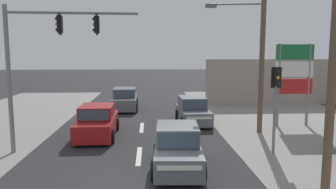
{
  "coord_description": "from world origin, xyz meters",
  "views": [
    {
      "loc": [
        0.44,
        -9.78,
        4.14
      ],
      "look_at": [
        1.23,
        4.0,
        2.35
      ],
      "focal_mm": 35.0,
      "sensor_mm": 36.0,
      "label": 1
    }
  ],
  "objects_px": {
    "sedan_oncoming_near": "(97,122)",
    "hatchback_receding_far": "(177,149)",
    "hatchback_kerbside_parked": "(193,111)",
    "shopping_plaza_sign": "(294,73)",
    "utility_pole_midground_right": "(260,37)",
    "traffic_signal_mast": "(41,52)",
    "pedestal_signal_right_kerb": "(276,95)",
    "sedan_crossing_left": "(125,100)"
  },
  "relations": [
    {
      "from": "utility_pole_midground_right",
      "to": "pedestal_signal_right_kerb",
      "type": "relative_size",
      "value": 2.54
    },
    {
      "from": "traffic_signal_mast",
      "to": "hatchback_receding_far",
      "type": "bearing_deg",
      "value": -22.25
    },
    {
      "from": "sedan_crossing_left",
      "to": "sedan_oncoming_near",
      "type": "bearing_deg",
      "value": -95.72
    },
    {
      "from": "shopping_plaza_sign",
      "to": "sedan_oncoming_near",
      "type": "height_order",
      "value": "shopping_plaza_sign"
    },
    {
      "from": "shopping_plaza_sign",
      "to": "utility_pole_midground_right",
      "type": "bearing_deg",
      "value": -150.67
    },
    {
      "from": "traffic_signal_mast",
      "to": "hatchback_kerbside_parked",
      "type": "xyz_separation_m",
      "value": [
        6.88,
        5.26,
        -3.44
      ]
    },
    {
      "from": "shopping_plaza_sign",
      "to": "hatchback_receding_far",
      "type": "bearing_deg",
      "value": -137.78
    },
    {
      "from": "traffic_signal_mast",
      "to": "pedestal_signal_right_kerb",
      "type": "height_order",
      "value": "traffic_signal_mast"
    },
    {
      "from": "utility_pole_midground_right",
      "to": "hatchback_receding_far",
      "type": "height_order",
      "value": "utility_pole_midground_right"
    },
    {
      "from": "utility_pole_midground_right",
      "to": "shopping_plaza_sign",
      "type": "bearing_deg",
      "value": 29.33
    },
    {
      "from": "traffic_signal_mast",
      "to": "hatchback_receding_far",
      "type": "distance_m",
      "value": 6.71
    },
    {
      "from": "pedestal_signal_right_kerb",
      "to": "sedan_oncoming_near",
      "type": "bearing_deg",
      "value": 156.78
    },
    {
      "from": "utility_pole_midground_right",
      "to": "hatchback_receding_far",
      "type": "relative_size",
      "value": 2.44
    },
    {
      "from": "pedestal_signal_right_kerb",
      "to": "sedan_crossing_left",
      "type": "xyz_separation_m",
      "value": [
        -6.86,
        11.0,
        -1.71
      ]
    },
    {
      "from": "shopping_plaza_sign",
      "to": "hatchback_receding_far",
      "type": "relative_size",
      "value": 1.24
    },
    {
      "from": "pedestal_signal_right_kerb",
      "to": "shopping_plaza_sign",
      "type": "distance_m",
      "value": 5.82
    },
    {
      "from": "pedestal_signal_right_kerb",
      "to": "utility_pole_midground_right",
      "type": "bearing_deg",
      "value": 82.28
    },
    {
      "from": "pedestal_signal_right_kerb",
      "to": "hatchback_kerbside_parked",
      "type": "bearing_deg",
      "value": 112.62
    },
    {
      "from": "shopping_plaza_sign",
      "to": "hatchback_receding_far",
      "type": "height_order",
      "value": "shopping_plaza_sign"
    },
    {
      "from": "traffic_signal_mast",
      "to": "hatchback_kerbside_parked",
      "type": "relative_size",
      "value": 1.62
    },
    {
      "from": "hatchback_kerbside_parked",
      "to": "sedan_crossing_left",
      "type": "distance_m",
      "value": 6.59
    },
    {
      "from": "shopping_plaza_sign",
      "to": "pedestal_signal_right_kerb",
      "type": "bearing_deg",
      "value": -120.77
    },
    {
      "from": "utility_pole_midground_right",
      "to": "sedan_crossing_left",
      "type": "bearing_deg",
      "value": 134.76
    },
    {
      "from": "hatchback_kerbside_parked",
      "to": "sedan_crossing_left",
      "type": "xyz_separation_m",
      "value": [
        -4.35,
        4.95,
        0.0
      ]
    },
    {
      "from": "pedestal_signal_right_kerb",
      "to": "hatchback_kerbside_parked",
      "type": "distance_m",
      "value": 6.77
    },
    {
      "from": "hatchback_kerbside_parked",
      "to": "sedan_crossing_left",
      "type": "relative_size",
      "value": 0.86
    },
    {
      "from": "hatchback_receding_far",
      "to": "hatchback_kerbside_parked",
      "type": "xyz_separation_m",
      "value": [
        1.55,
        7.44,
        0.0
      ]
    },
    {
      "from": "pedestal_signal_right_kerb",
      "to": "sedan_oncoming_near",
      "type": "height_order",
      "value": "pedestal_signal_right_kerb"
    },
    {
      "from": "utility_pole_midground_right",
      "to": "sedan_crossing_left",
      "type": "height_order",
      "value": "utility_pole_midground_right"
    },
    {
      "from": "utility_pole_midground_right",
      "to": "sedan_crossing_left",
      "type": "relative_size",
      "value": 2.11
    },
    {
      "from": "sedan_crossing_left",
      "to": "traffic_signal_mast",
      "type": "bearing_deg",
      "value": -103.93
    },
    {
      "from": "pedestal_signal_right_kerb",
      "to": "hatchback_receding_far",
      "type": "distance_m",
      "value": 4.63
    },
    {
      "from": "traffic_signal_mast",
      "to": "sedan_crossing_left",
      "type": "relative_size",
      "value": 1.4
    },
    {
      "from": "pedestal_signal_right_kerb",
      "to": "shopping_plaza_sign",
      "type": "bearing_deg",
      "value": 59.23
    },
    {
      "from": "utility_pole_midground_right",
      "to": "traffic_signal_mast",
      "type": "xyz_separation_m",
      "value": [
        -9.88,
        -2.8,
        -0.73
      ]
    },
    {
      "from": "sedan_oncoming_near",
      "to": "hatchback_receding_far",
      "type": "bearing_deg",
      "value": -52.61
    },
    {
      "from": "traffic_signal_mast",
      "to": "hatchback_receding_far",
      "type": "relative_size",
      "value": 1.62
    },
    {
      "from": "hatchback_kerbside_parked",
      "to": "sedan_oncoming_near",
      "type": "bearing_deg",
      "value": -151.63
    },
    {
      "from": "shopping_plaza_sign",
      "to": "sedan_crossing_left",
      "type": "bearing_deg",
      "value": 148.5
    },
    {
      "from": "pedestal_signal_right_kerb",
      "to": "sedan_crossing_left",
      "type": "bearing_deg",
      "value": 121.98
    },
    {
      "from": "sedan_crossing_left",
      "to": "pedestal_signal_right_kerb",
      "type": "bearing_deg",
      "value": -58.02
    },
    {
      "from": "traffic_signal_mast",
      "to": "hatchback_receding_far",
      "type": "xyz_separation_m",
      "value": [
        5.33,
        -2.18,
        -3.44
      ]
    }
  ]
}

